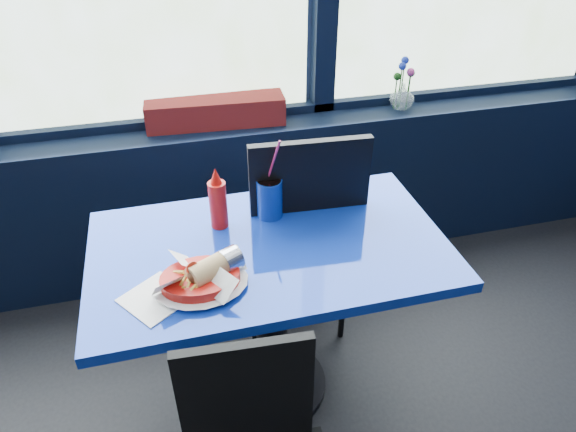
{
  "coord_description": "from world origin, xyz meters",
  "views": [
    {
      "loc": [
        0.02,
        0.66,
        1.82
      ],
      "look_at": [
        0.36,
        1.98,
        0.87
      ],
      "focal_mm": 32.0,
      "sensor_mm": 36.0,
      "label": 1
    }
  ],
  "objects_px": {
    "planter_box": "(216,111)",
    "soda_cup": "(270,197)",
    "chair_near_back": "(297,223)",
    "near_table": "(271,285)",
    "ketchup_bottle": "(218,201)",
    "food_basket": "(202,277)",
    "flower_vase": "(403,94)"
  },
  "relations": [
    {
      "from": "near_table",
      "to": "food_basket",
      "type": "distance_m",
      "value": 0.36
    },
    {
      "from": "planter_box",
      "to": "near_table",
      "type": "bearing_deg",
      "value": -82.86
    },
    {
      "from": "chair_near_back",
      "to": "planter_box",
      "type": "height_order",
      "value": "chair_near_back"
    },
    {
      "from": "near_table",
      "to": "ketchup_bottle",
      "type": "bearing_deg",
      "value": 133.7
    },
    {
      "from": "planter_box",
      "to": "soda_cup",
      "type": "bearing_deg",
      "value": -78.94
    },
    {
      "from": "flower_vase",
      "to": "soda_cup",
      "type": "xyz_separation_m",
      "value": [
        -0.82,
        -0.68,
        -0.05
      ]
    },
    {
      "from": "near_table",
      "to": "chair_near_back",
      "type": "height_order",
      "value": "chair_near_back"
    },
    {
      "from": "planter_box",
      "to": "flower_vase",
      "type": "distance_m",
      "value": 0.92
    },
    {
      "from": "near_table",
      "to": "food_basket",
      "type": "xyz_separation_m",
      "value": [
        -0.24,
        -0.15,
        0.22
      ]
    },
    {
      "from": "near_table",
      "to": "chair_near_back",
      "type": "bearing_deg",
      "value": 59.32
    },
    {
      "from": "soda_cup",
      "to": "chair_near_back",
      "type": "bearing_deg",
      "value": 43.97
    },
    {
      "from": "chair_near_back",
      "to": "soda_cup",
      "type": "relative_size",
      "value": 3.29
    },
    {
      "from": "food_basket",
      "to": "soda_cup",
      "type": "xyz_separation_m",
      "value": [
        0.28,
        0.32,
        0.04
      ]
    },
    {
      "from": "near_table",
      "to": "soda_cup",
      "type": "xyz_separation_m",
      "value": [
        0.04,
        0.17,
        0.26
      ]
    },
    {
      "from": "near_table",
      "to": "food_basket",
      "type": "relative_size",
      "value": 4.5
    },
    {
      "from": "ketchup_bottle",
      "to": "soda_cup",
      "type": "bearing_deg",
      "value": 5.58
    },
    {
      "from": "chair_near_back",
      "to": "planter_box",
      "type": "xyz_separation_m",
      "value": [
        -0.24,
        0.59,
        0.27
      ]
    },
    {
      "from": "food_basket",
      "to": "ketchup_bottle",
      "type": "height_order",
      "value": "ketchup_bottle"
    },
    {
      "from": "food_basket",
      "to": "planter_box",
      "type": "bearing_deg",
      "value": 77.59
    },
    {
      "from": "chair_near_back",
      "to": "ketchup_bottle",
      "type": "bearing_deg",
      "value": 29.0
    },
    {
      "from": "near_table",
      "to": "soda_cup",
      "type": "height_order",
      "value": "soda_cup"
    },
    {
      "from": "planter_box",
      "to": "ketchup_bottle",
      "type": "distance_m",
      "value": 0.75
    },
    {
      "from": "food_basket",
      "to": "soda_cup",
      "type": "distance_m",
      "value": 0.43
    },
    {
      "from": "food_basket",
      "to": "near_table",
      "type": "bearing_deg",
      "value": 29.39
    },
    {
      "from": "planter_box",
      "to": "ketchup_bottle",
      "type": "height_order",
      "value": "ketchup_bottle"
    },
    {
      "from": "planter_box",
      "to": "flower_vase",
      "type": "relative_size",
      "value": 2.49
    },
    {
      "from": "flower_vase",
      "to": "food_basket",
      "type": "bearing_deg",
      "value": -137.79
    },
    {
      "from": "planter_box",
      "to": "chair_near_back",
      "type": "bearing_deg",
      "value": -64.27
    },
    {
      "from": "chair_near_back",
      "to": "soda_cup",
      "type": "bearing_deg",
      "value": 47.55
    },
    {
      "from": "planter_box",
      "to": "food_basket",
      "type": "xyz_separation_m",
      "value": [
        -0.19,
        -1.05,
        -0.08
      ]
    },
    {
      "from": "near_table",
      "to": "planter_box",
      "type": "bearing_deg",
      "value": 93.35
    },
    {
      "from": "ketchup_bottle",
      "to": "soda_cup",
      "type": "distance_m",
      "value": 0.19
    }
  ]
}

